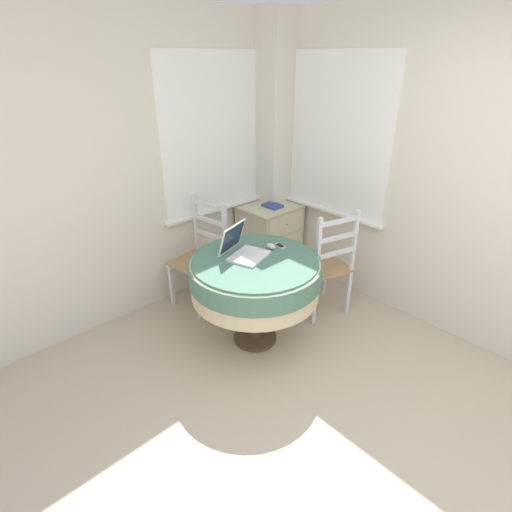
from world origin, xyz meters
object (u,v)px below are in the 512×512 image
(dining_chair_near_right_window, at_px, (325,266))
(round_dining_table, at_px, (255,276))
(computer_mouse, at_px, (271,246))
(dining_chair_near_back_window, at_px, (201,258))
(laptop, at_px, (243,249))
(cell_phone, at_px, (280,246))
(book_on_cabinet, at_px, (273,206))
(corner_cabinet, at_px, (270,238))

(dining_chair_near_right_window, bearing_deg, round_dining_table, 171.54)
(computer_mouse, distance_m, dining_chair_near_back_window, 0.80)
(computer_mouse, distance_m, dining_chair_near_right_window, 0.63)
(round_dining_table, bearing_deg, dining_chair_near_back_window, 87.37)
(laptop, relative_size, dining_chair_near_right_window, 0.38)
(cell_phone, xyz_separation_m, dining_chair_near_back_window, (-0.27, 0.74, -0.29))
(computer_mouse, height_order, book_on_cabinet, computer_mouse)
(dining_chair_near_right_window, distance_m, corner_cabinet, 0.94)
(computer_mouse, xyz_separation_m, cell_phone, (0.08, -0.02, -0.02))
(computer_mouse, bearing_deg, corner_cabinet, 45.48)
(book_on_cabinet, bearing_deg, corner_cabinet, 80.84)
(laptop, bearing_deg, round_dining_table, -79.64)
(dining_chair_near_back_window, relative_size, book_on_cabinet, 5.37)
(cell_phone, relative_size, corner_cabinet, 0.16)
(dining_chair_near_right_window, height_order, book_on_cabinet, dining_chair_near_right_window)
(cell_phone, bearing_deg, laptop, 165.87)
(round_dining_table, xyz_separation_m, book_on_cabinet, (0.95, 0.76, 0.15))
(laptop, distance_m, dining_chair_near_right_window, 0.87)
(computer_mouse, bearing_deg, laptop, 165.40)
(computer_mouse, bearing_deg, dining_chair_near_back_window, 104.61)
(laptop, xyz_separation_m, computer_mouse, (0.24, -0.06, -0.03))
(dining_chair_near_back_window, bearing_deg, cell_phone, -69.81)
(round_dining_table, height_order, book_on_cabinet, book_on_cabinet)
(round_dining_table, distance_m, cell_phone, 0.34)
(laptop, bearing_deg, cell_phone, -14.13)
(book_on_cabinet, bearing_deg, computer_mouse, -135.87)
(cell_phone, relative_size, dining_chair_near_right_window, 0.12)
(cell_phone, bearing_deg, computer_mouse, 167.27)
(dining_chair_near_right_window, xyz_separation_m, book_on_cabinet, (0.21, 0.87, 0.29))
(dining_chair_near_right_window, relative_size, corner_cabinet, 1.35)
(computer_mouse, distance_m, corner_cabinet, 1.13)
(book_on_cabinet, bearing_deg, laptop, -146.48)
(dining_chair_near_right_window, height_order, corner_cabinet, dining_chair_near_right_window)
(round_dining_table, distance_m, book_on_cabinet, 1.23)
(computer_mouse, distance_m, cell_phone, 0.09)
(dining_chair_near_back_window, relative_size, corner_cabinet, 1.35)
(round_dining_table, bearing_deg, corner_cabinet, 39.84)
(round_dining_table, height_order, computer_mouse, computer_mouse)
(round_dining_table, bearing_deg, laptop, 100.36)
(round_dining_table, height_order, dining_chair_near_back_window, dining_chair_near_back_window)
(laptop, height_order, dining_chair_near_right_window, dining_chair_near_right_window)
(corner_cabinet, bearing_deg, laptop, -145.02)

